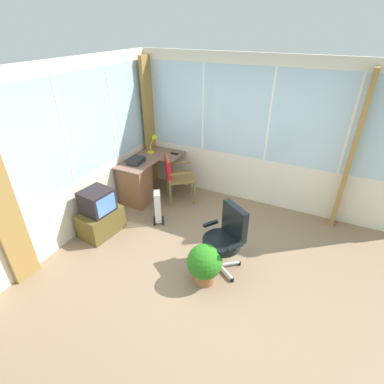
# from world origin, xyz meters

# --- Properties ---
(ground) EXTENTS (5.06, 5.68, 0.06)m
(ground) POSITION_xyz_m (0.00, 0.00, -0.03)
(ground) COLOR #856B51
(north_window_panel) EXTENTS (4.06, 0.07, 2.54)m
(north_window_panel) POSITION_xyz_m (0.00, 2.37, 1.27)
(north_window_panel) COLOR silver
(north_window_panel) RESTS_ON ground
(east_window_panel) EXTENTS (0.07, 4.68, 2.54)m
(east_window_panel) POSITION_xyz_m (2.06, 0.00, 1.27)
(east_window_panel) COLOR silver
(east_window_panel) RESTS_ON ground
(curtain_corner) EXTENTS (0.33, 0.08, 2.44)m
(curtain_corner) POSITION_xyz_m (1.93, 2.24, 1.22)
(curtain_corner) COLOR olive
(curtain_corner) RESTS_ON ground
(curtain_east_far) EXTENTS (0.33, 0.10, 2.44)m
(curtain_east_far) POSITION_xyz_m (1.98, -1.29, 1.22)
(curtain_east_far) COLOR olive
(curtain_east_far) RESTS_ON ground
(desk) EXTENTS (1.22, 0.81, 0.75)m
(desk) POSITION_xyz_m (1.08, 2.03, 0.40)
(desk) COLOR brown
(desk) RESTS_ON ground
(desk_lamp) EXTENTS (0.23, 0.19, 0.34)m
(desk_lamp) POSITION_xyz_m (1.74, 2.04, 0.97)
(desk_lamp) COLOR yellow
(desk_lamp) RESTS_ON desk
(tv_remote) EXTENTS (0.05, 0.15, 0.02)m
(tv_remote) POSITION_xyz_m (1.80, 1.64, 0.76)
(tv_remote) COLOR black
(tv_remote) RESTS_ON desk
(paper_tray) EXTENTS (0.31, 0.24, 0.09)m
(paper_tray) POSITION_xyz_m (1.15, 2.07, 0.80)
(paper_tray) COLOR #24292A
(paper_tray) RESTS_ON desk
(wooden_armchair) EXTENTS (0.67, 0.67, 0.89)m
(wooden_armchair) POSITION_xyz_m (1.41, 1.45, 0.58)
(wooden_armchair) COLOR olive
(wooden_armchair) RESTS_ON ground
(office_chair) EXTENTS (0.60, 0.61, 0.95)m
(office_chair) POSITION_xyz_m (0.19, -0.01, 0.54)
(office_chair) COLOR #B7B7BF
(office_chair) RESTS_ON ground
(tv_on_stand) EXTENTS (0.69, 0.51, 0.76)m
(tv_on_stand) POSITION_xyz_m (0.05, 2.02, 0.34)
(tv_on_stand) COLOR brown
(tv_on_stand) RESTS_ON ground
(space_heater) EXTENTS (0.29, 0.27, 0.57)m
(space_heater) POSITION_xyz_m (0.71, 1.37, 0.29)
(space_heater) COLOR silver
(space_heater) RESTS_ON ground
(potted_plant) EXTENTS (0.45, 0.45, 0.55)m
(potted_plant) POSITION_xyz_m (-0.17, 0.14, 0.30)
(potted_plant) COLOR #9B603D
(potted_plant) RESTS_ON ground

